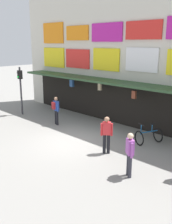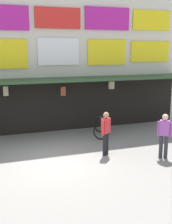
# 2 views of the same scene
# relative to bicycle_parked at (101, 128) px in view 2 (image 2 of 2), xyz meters

# --- Properties ---
(ground_plane) EXTENTS (80.00, 80.00, 0.00)m
(ground_plane) POSITION_rel_bicycle_parked_xyz_m (-2.83, -2.42, -0.39)
(ground_plane) COLOR gray
(shopfront) EXTENTS (18.00, 2.60, 8.00)m
(shopfront) POSITION_rel_bicycle_parked_xyz_m (-2.84, 2.15, 3.57)
(shopfront) COLOR beige
(shopfront) RESTS_ON ground
(bicycle_parked) EXTENTS (1.10, 1.35, 1.05)m
(bicycle_parked) POSITION_rel_bicycle_parked_xyz_m (0.00, 0.00, 0.00)
(bicycle_parked) COLOR black
(bicycle_parked) RESTS_ON ground
(pedestrian_in_yellow) EXTENTS (0.44, 0.39, 1.68)m
(pedestrian_in_yellow) POSITION_rel_bicycle_parked_xyz_m (1.17, -3.27, 0.55)
(pedestrian_in_yellow) COLOR #2D2D38
(pedestrian_in_yellow) RESTS_ON ground
(pedestrian_in_purple) EXTENTS (0.43, 0.40, 1.68)m
(pedestrian_in_purple) POSITION_rel_bicycle_parked_xyz_m (-0.74, -2.29, 0.55)
(pedestrian_in_purple) COLOR black
(pedestrian_in_purple) RESTS_ON ground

